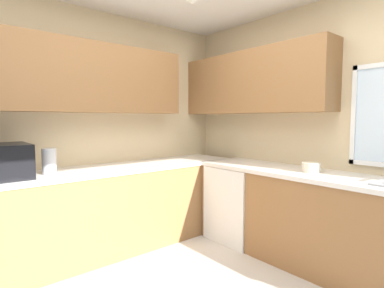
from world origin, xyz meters
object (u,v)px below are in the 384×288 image
object	(u,v)px
dishwasher	(240,203)
bowl	(311,167)
kettle	(49,161)
microwave	(5,161)

from	to	relation	value
dishwasher	bowl	bearing A→B (deg)	2.05
bowl	kettle	bearing A→B (deg)	-127.74
dishwasher	kettle	distance (m)	2.07
bowl	dishwasher	bearing A→B (deg)	-177.95
kettle	bowl	xyz separation A→B (m)	(1.48, 1.91, -0.07)
dishwasher	bowl	distance (m)	0.98
microwave	bowl	world-z (taller)	microwave
microwave	bowl	size ratio (longest dim) A/B	2.86
kettle	dishwasher	bearing A→B (deg)	71.18
microwave	bowl	distance (m)	2.70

